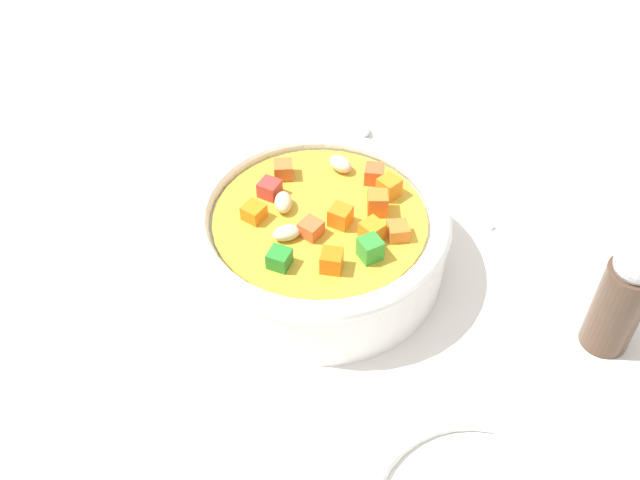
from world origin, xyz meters
TOP-DOWN VIEW (x-y plane):
  - ground_plane at (0.00, 0.00)cm, footprint 140.00×140.00cm
  - soup_bowl_main at (0.00, 0.01)cm, footprint 18.99×18.99cm
  - spoon at (-12.81, 7.83)cm, footprint 16.76×10.84cm
  - pepper_shaker at (10.04, 18.52)cm, footprint 3.32×3.32cm

SIDE VIEW (x-z plane):
  - ground_plane at x=0.00cm, z-range -2.00..0.00cm
  - spoon at x=-12.81cm, z-range -0.08..1.01cm
  - soup_bowl_main at x=0.00cm, z-range -0.20..6.67cm
  - pepper_shaker at x=10.04cm, z-range -0.03..9.53cm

